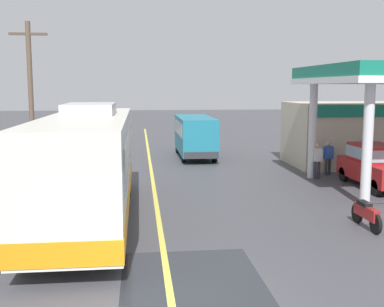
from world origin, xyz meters
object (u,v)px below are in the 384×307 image
car_at_pump (376,164)px  pedestrian_near_pump (317,159)px  minibus_opposing_lane (195,133)px  coach_bus_main (89,167)px  pedestrian_by_shop (328,156)px  motorcycle_parked_forecourt (366,214)px

car_at_pump → pedestrian_near_pump: size_ratio=2.53×
car_at_pump → minibus_opposing_lane: size_ratio=0.69×
pedestrian_near_pump → car_at_pump: bearing=-50.2°
minibus_opposing_lane → car_at_pump: bearing=-55.6°
coach_bus_main → car_at_pump: 12.15m
coach_bus_main → minibus_opposing_lane: 14.22m
coach_bus_main → pedestrian_near_pump: coach_bus_main is taller
pedestrian_by_shop → pedestrian_near_pump: bearing=-136.2°
car_at_pump → motorcycle_parked_forecourt: car_at_pump is taller
motorcycle_parked_forecourt → pedestrian_by_shop: pedestrian_by_shop is taller
car_at_pump → motorcycle_parked_forecourt: 6.47m
coach_bus_main → minibus_opposing_lane: bearing=69.6°
minibus_opposing_lane → pedestrian_near_pump: minibus_opposing_lane is taller
car_at_pump → pedestrian_by_shop: 3.07m
car_at_pump → motorcycle_parked_forecourt: bearing=-119.3°
car_at_pump → pedestrian_by_shop: (-0.89, 2.93, -0.08)m
minibus_opposing_lane → motorcycle_parked_forecourt: 15.62m
pedestrian_by_shop → motorcycle_parked_forecourt: bearing=-104.8°
motorcycle_parked_forecourt → car_at_pump: bearing=60.7°
motorcycle_parked_forecourt → pedestrian_by_shop: size_ratio=1.08×
motorcycle_parked_forecourt → pedestrian_near_pump: size_ratio=1.08×
car_at_pump → pedestrian_by_shop: size_ratio=2.53×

